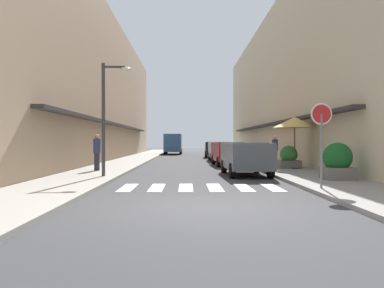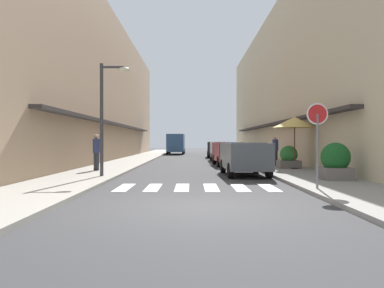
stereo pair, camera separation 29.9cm
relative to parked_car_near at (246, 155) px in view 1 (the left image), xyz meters
name	(u,v)px [view 1 (the left image)]	position (x,y,z in m)	size (l,w,h in m)	color
ground_plane	(193,162)	(-2.18, 11.94, -0.92)	(111.73, 111.73, 0.00)	#38383A
sidewalk_left	(131,161)	(-6.84, 11.94, -0.86)	(2.86, 71.10, 0.12)	#9E998E
sidewalk_right	(254,161)	(2.48, 11.94, -0.86)	(2.86, 71.10, 0.12)	gray
building_row_left	(83,89)	(-10.77, 13.48, 4.76)	(5.50, 47.71, 11.37)	tan
building_row_right	(301,86)	(6.41, 13.48, 5.00)	(5.50, 47.71, 11.86)	beige
crosswalk	(200,188)	(-2.18, -4.57, -0.92)	(5.20, 2.20, 0.01)	silver
parked_car_near	(246,155)	(0.00, 0.00, 0.00)	(1.92, 4.21, 1.47)	#4C5156
parked_car_mid	(229,151)	(0.00, 6.99, 0.00)	(1.97, 4.10, 1.47)	maroon
parked_car_far	(221,149)	(0.00, 12.57, 0.00)	(1.83, 4.13, 1.47)	silver
parked_car_distant	(215,148)	(0.00, 19.25, 0.00)	(1.92, 4.19, 1.47)	black
delivery_van	(173,142)	(-4.21, 28.68, 0.48)	(2.06, 5.42, 2.37)	#33598C
round_street_sign	(321,123)	(1.42, -5.69, 1.15)	(0.65, 0.07, 2.55)	slate
street_lamp	(109,106)	(-5.79, -1.52, 2.05)	(1.19, 0.28, 4.57)	#38383D
cafe_umbrella	(295,123)	(2.92, 2.62, 1.56)	(2.24, 2.24, 2.66)	#262626
planter_corner	(338,162)	(2.93, -3.07, -0.14)	(1.07, 1.07, 1.36)	slate
planter_midblock	(289,158)	(2.73, 3.02, -0.28)	(1.09, 1.09, 1.18)	slate
pedestrian_walking_near	(275,150)	(2.48, 5.13, 0.11)	(0.34, 0.34, 1.73)	#282B33
pedestrian_walking_far	(97,151)	(-6.96, 1.46, 0.12)	(0.34, 0.34, 1.75)	#282B33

